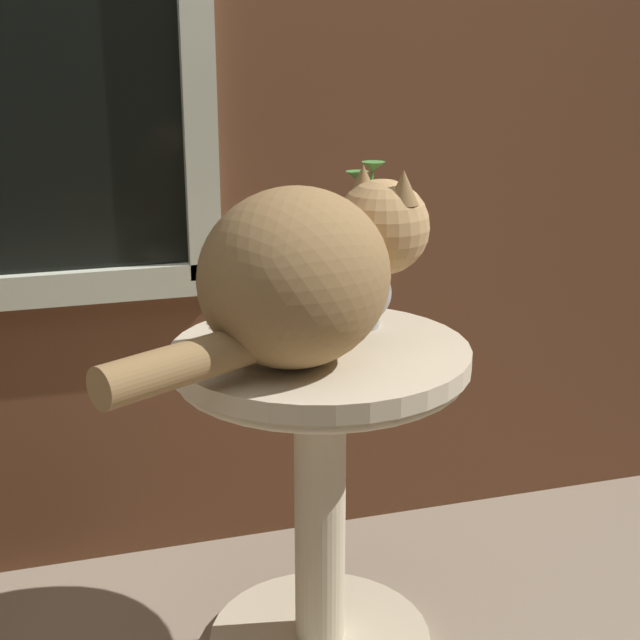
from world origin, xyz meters
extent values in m
cube|color=beige|center=(0.08, 0.74, 1.20)|extent=(0.07, 0.03, 1.08)
cylinder|color=beige|center=(0.21, 0.30, 0.01)|extent=(0.44, 0.44, 0.03)
cylinder|color=beige|center=(0.21, 0.30, 0.32)|extent=(0.10, 0.10, 0.57)
cylinder|color=beige|center=(0.21, 0.30, 0.62)|extent=(0.54, 0.54, 0.03)
torus|color=beige|center=(0.21, 0.30, 0.59)|extent=(0.52, 0.52, 0.02)
ellipsoid|color=olive|center=(0.15, 0.22, 0.79)|extent=(0.44, 0.43, 0.30)
sphere|color=tan|center=(0.34, 0.33, 0.84)|extent=(0.17, 0.17, 0.17)
cone|color=olive|center=(0.36, 0.29, 0.92)|extent=(0.06, 0.06, 0.06)
cone|color=olive|center=(0.31, 0.37, 0.92)|extent=(0.06, 0.06, 0.06)
cylinder|color=olive|center=(-0.06, 0.11, 0.70)|extent=(0.30, 0.20, 0.07)
cylinder|color=#99999E|center=(0.32, 0.38, 0.64)|extent=(0.07, 0.07, 0.01)
ellipsoid|color=#99999E|center=(0.32, 0.38, 0.71)|extent=(0.11, 0.11, 0.11)
cylinder|color=#99999E|center=(0.32, 0.38, 0.78)|extent=(0.06, 0.06, 0.06)
torus|color=#99999E|center=(0.32, 0.38, 0.81)|extent=(0.08, 0.08, 0.01)
cylinder|color=#47893D|center=(0.33, 0.37, 0.85)|extent=(0.01, 0.03, 0.08)
cone|color=#47893D|center=(0.33, 0.36, 0.89)|extent=(0.04, 0.04, 0.02)
cylinder|color=#47893D|center=(0.33, 0.39, 0.87)|extent=(0.03, 0.02, 0.14)
cone|color=#47893D|center=(0.35, 0.40, 0.94)|extent=(0.04, 0.04, 0.02)
cylinder|color=#47893D|center=(0.32, 0.41, 0.86)|extent=(0.01, 0.06, 0.11)
cone|color=#47893D|center=(0.33, 0.44, 0.92)|extent=(0.04, 0.04, 0.02)
camera|label=1|loc=(-0.23, -1.20, 1.18)|focal=51.82mm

